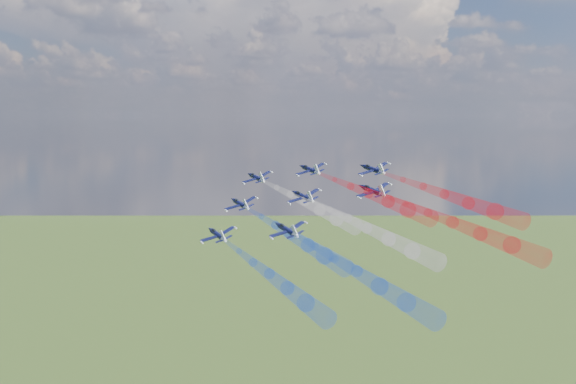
# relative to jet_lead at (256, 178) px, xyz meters

# --- Properties ---
(jet_lead) EXTENTS (15.38, 15.61, 7.64)m
(jet_lead) POSITION_rel_jet_lead_xyz_m (0.00, 0.00, 0.00)
(jet_lead) COLOR black
(trail_lead) EXTENTS (33.69, 40.15, 11.10)m
(trail_lead) POSITION_rel_jet_lead_xyz_m (18.30, -22.41, -3.70)
(trail_lead) COLOR white
(jet_inner_left) EXTENTS (15.38, 15.61, 7.64)m
(jet_inner_left) POSITION_rel_jet_lead_xyz_m (-0.18, -16.92, -5.52)
(jet_inner_left) COLOR black
(trail_inner_left) EXTENTS (33.69, 40.15, 11.10)m
(trail_inner_left) POSITION_rel_jet_lead_xyz_m (18.12, -39.34, -9.21)
(trail_inner_left) COLOR blue
(jet_inner_right) EXTENTS (15.38, 15.61, 7.64)m
(jet_inner_right) POSITION_rel_jet_lead_xyz_m (16.44, -3.36, 2.88)
(jet_inner_right) COLOR black
(trail_inner_right) EXTENTS (33.69, 40.15, 11.10)m
(trail_inner_right) POSITION_rel_jet_lead_xyz_m (34.74, -25.77, -0.81)
(trail_inner_right) COLOR red
(jet_outer_left) EXTENTS (15.38, 15.61, 7.64)m
(jet_outer_left) POSITION_rel_jet_lead_xyz_m (-1.48, -32.93, -11.09)
(jet_outer_left) COLOR black
(trail_outer_left) EXTENTS (33.69, 40.15, 11.10)m
(trail_outer_left) POSITION_rel_jet_lead_xyz_m (16.82, -55.35, -14.79)
(trail_outer_left) COLOR blue
(jet_center_third) EXTENTS (15.38, 15.61, 7.64)m
(jet_center_third) POSITION_rel_jet_lead_xyz_m (17.71, -21.22, -2.57)
(jet_center_third) COLOR black
(trail_center_third) EXTENTS (33.69, 40.15, 11.10)m
(trail_center_third) POSITION_rel_jet_lead_xyz_m (36.00, -43.64, -6.26)
(trail_center_third) COLOR white
(jet_outer_right) EXTENTS (15.38, 15.61, 7.64)m
(jet_outer_right) POSITION_rel_jet_lead_xyz_m (34.39, -8.15, 3.65)
(jet_outer_right) COLOR black
(trail_outer_right) EXTENTS (33.69, 40.15, 11.10)m
(trail_outer_right) POSITION_rel_jet_lead_xyz_m (52.69, -30.57, -0.05)
(trail_outer_right) COLOR red
(jet_rear_left) EXTENTS (15.38, 15.61, 7.64)m
(jet_rear_left) POSITION_rel_jet_lead_xyz_m (17.22, -38.98, -8.20)
(jet_rear_left) COLOR black
(trail_rear_left) EXTENTS (33.69, 40.15, 11.10)m
(trail_rear_left) POSITION_rel_jet_lead_xyz_m (35.51, -61.40, -11.90)
(trail_rear_left) COLOR blue
(jet_rear_right) EXTENTS (15.38, 15.61, 7.64)m
(jet_rear_right) POSITION_rel_jet_lead_xyz_m (35.65, -24.82, -0.22)
(jet_rear_right) COLOR black
(trail_rear_right) EXTENTS (33.69, 40.15, 11.10)m
(trail_rear_right) POSITION_rel_jet_lead_xyz_m (53.95, -47.23, -3.92)
(trail_rear_right) COLOR red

